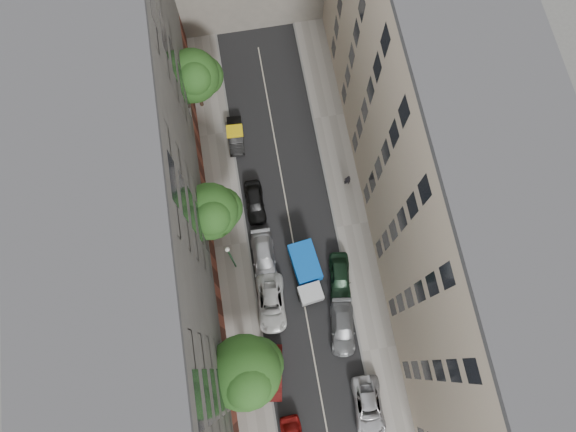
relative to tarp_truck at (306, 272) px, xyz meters
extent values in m
plane|color=#4C4C49|center=(-0.60, 3.74, -1.32)|extent=(120.00, 120.00, 0.00)
cube|color=black|center=(-0.60, 3.74, -1.31)|extent=(8.00, 44.00, 0.02)
cube|color=gray|center=(-6.10, 3.74, -1.24)|extent=(3.00, 44.00, 0.15)
cube|color=gray|center=(4.90, 3.74, -1.24)|extent=(3.00, 44.00, 0.15)
cube|color=#484643|center=(-11.60, 3.74, 8.68)|extent=(8.00, 44.00, 20.00)
cube|color=tan|center=(10.40, 3.74, 8.68)|extent=(8.00, 44.00, 20.00)
cube|color=black|center=(0.00, -0.09, -0.79)|extent=(2.65, 5.37, 0.29)
cube|color=silver|center=(0.00, -1.91, 0.07)|extent=(2.09, 1.76, 1.62)
cube|color=blue|center=(0.00, 0.76, 0.21)|extent=(2.52, 3.68, 1.72)
cylinder|color=black|center=(-0.91, -1.91, -0.91)|extent=(0.27, 0.80, 0.80)
cylinder|color=black|center=(0.91, -1.91, -0.91)|extent=(0.27, 0.80, 0.80)
cylinder|color=black|center=(-0.91, 1.43, -0.91)|extent=(0.27, 0.80, 0.80)
cylinder|color=black|center=(0.91, 1.43, -0.91)|extent=(0.27, 0.80, 0.80)
imported|color=#4B100F|center=(-4.20, -7.66, -0.57)|extent=(2.32, 4.74, 1.49)
imported|color=silver|center=(-3.40, -2.06, -0.61)|extent=(2.74, 5.26, 1.42)
imported|color=#BABABF|center=(-3.40, 1.96, -0.60)|extent=(2.17, 5.01, 1.44)
imported|color=black|center=(-3.41, 7.14, -0.60)|extent=(1.71, 4.19, 1.42)
imported|color=black|center=(-4.20, 13.96, -0.67)|extent=(1.57, 3.97, 1.28)
imported|color=#BABABF|center=(3.00, -11.59, -0.62)|extent=(2.57, 5.09, 1.38)
imported|color=slate|center=(2.20, -5.06, -0.61)|extent=(2.65, 5.06, 1.40)
imported|color=black|center=(2.80, -0.86, -0.56)|extent=(2.39, 4.62, 1.50)
cylinder|color=#382619|center=(-6.03, -7.26, 0.34)|extent=(0.36, 0.36, 3.01)
cylinder|color=#382619|center=(-6.03, -7.26, 2.92)|extent=(0.24, 0.24, 2.15)
sphere|color=#25511B|center=(-6.03, -7.26, 5.03)|extent=(5.43, 5.43, 5.43)
sphere|color=#25511B|center=(-5.13, -6.86, 4.00)|extent=(4.07, 4.07, 4.07)
sphere|color=#25511B|center=(-6.73, -7.76, 4.43)|extent=(3.80, 3.80, 3.80)
sphere|color=#25511B|center=(-5.83, -8.06, 6.15)|extent=(3.53, 3.53, 3.53)
cylinder|color=#382619|center=(-7.00, 5.31, 0.20)|extent=(0.36, 0.36, 2.74)
cylinder|color=#382619|center=(-7.00, 5.31, 2.55)|extent=(0.24, 0.24, 1.95)
sphere|color=#25511B|center=(-7.00, 5.31, 4.46)|extent=(4.63, 4.63, 4.63)
sphere|color=#25511B|center=(-6.10, 5.71, 3.53)|extent=(3.47, 3.47, 3.47)
sphere|color=#25511B|center=(-7.70, 4.81, 3.92)|extent=(3.24, 3.24, 3.24)
sphere|color=#25511B|center=(-6.80, 4.51, 5.48)|extent=(3.01, 3.01, 3.01)
cylinder|color=#382619|center=(-6.97, 18.04, 0.07)|extent=(0.36, 0.36, 2.47)
cylinder|color=#382619|center=(-6.97, 18.04, 2.19)|extent=(0.24, 0.24, 1.77)
sphere|color=#25511B|center=(-6.97, 18.04, 3.92)|extent=(4.73, 4.73, 4.73)
sphere|color=#25511B|center=(-6.07, 18.44, 3.07)|extent=(3.55, 3.55, 3.55)
sphere|color=#25511B|center=(-7.67, 17.54, 3.42)|extent=(3.31, 3.31, 3.31)
sphere|color=#25511B|center=(-6.77, 17.24, 4.84)|extent=(3.08, 3.08, 3.08)
cylinder|color=#175026|center=(-5.96, 1.73, 2.14)|extent=(0.14, 0.14, 6.60)
sphere|color=silver|center=(-5.96, 1.73, 5.55)|extent=(0.36, 0.36, 0.36)
imported|color=black|center=(5.20, 7.71, -0.31)|extent=(0.67, 0.48, 1.71)
camera|label=1|loc=(-2.89, -7.52, 43.36)|focal=32.00mm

